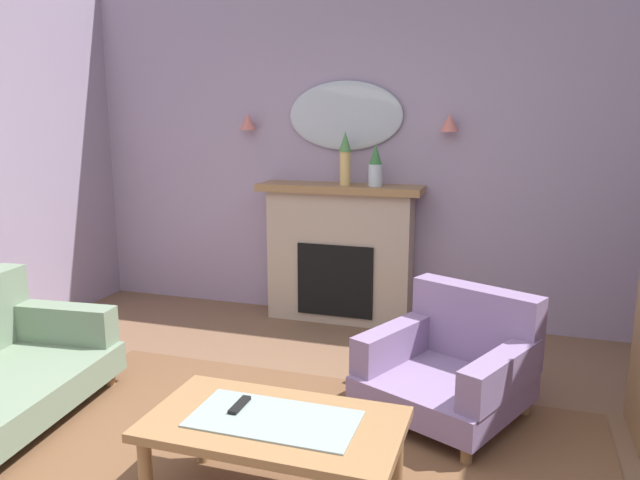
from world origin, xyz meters
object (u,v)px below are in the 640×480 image
mantel_vase_centre (375,166)px  wall_sconce_left (248,122)px  fireplace (339,255)px  mantel_vase_left (345,157)px  wall_sconce_right (449,122)px  tv_remote (240,406)px  wall_mirror (345,116)px  coffee_table (274,432)px  armchair_near_fireplace (453,363)px

mantel_vase_centre → wall_sconce_left: 1.21m
fireplace → mantel_vase_left: (0.05, -0.03, 0.82)m
wall_sconce_right → wall_sconce_left: bearing=180.0°
fireplace → wall_sconce_left: 1.38m
mantel_vase_centre → wall_sconce_right: bearing=12.3°
wall_sconce_right → tv_remote: size_ratio=0.88×
wall_mirror → mantel_vase_centre: bearing=-29.5°
wall_sconce_left → coffee_table: size_ratio=0.13×
wall_mirror → mantel_vase_left: bearing=-73.6°
mantel_vase_left → mantel_vase_centre: size_ratio=1.28×
coffee_table → armchair_near_fireplace: armchair_near_fireplace is taller
tv_remote → armchair_near_fireplace: armchair_near_fireplace is taller
mantel_vase_left → armchair_near_fireplace: 2.00m
mantel_vase_centre → armchair_near_fireplace: mantel_vase_centre is taller
mantel_vase_left → mantel_vase_centre: 0.26m
wall_sconce_right → armchair_near_fireplace: 2.00m
wall_sconce_right → mantel_vase_centre: bearing=-167.7°
mantel_vase_centre → tv_remote: (-0.05, -2.45, -0.87)m
wall_mirror → armchair_near_fireplace: (1.08, -1.50, -1.40)m
mantel_vase_left → wall_mirror: (-0.05, 0.17, 0.32)m
armchair_near_fireplace → coffee_table: bearing=-118.8°
wall_sconce_right → armchair_near_fireplace: size_ratio=0.13×
coffee_table → tv_remote: size_ratio=6.88×
armchair_near_fireplace → wall_mirror: bearing=125.8°
fireplace → wall_sconce_left: wall_sconce_left is taller
mantel_vase_left → wall_sconce_right: size_ratio=3.06×
tv_remote → armchair_near_fireplace: 1.40m
mantel_vase_centre → coffee_table: mantel_vase_centre is taller
wall_mirror → coffee_table: size_ratio=0.87×
wall_mirror → armchair_near_fireplace: bearing=-54.2°
armchair_near_fireplace → fireplace: bearing=128.5°
wall_mirror → armchair_near_fireplace: size_ratio=0.89×
mantel_vase_centre → tv_remote: size_ratio=2.09×
fireplace → mantel_vase_centre: bearing=-5.4°
wall_sconce_right → tv_remote: (-0.60, -2.57, -1.21)m
mantel_vase_left → wall_sconce_left: wall_sconce_left is taller
mantel_vase_centre → armchair_near_fireplace: (0.78, -1.33, -1.01)m
mantel_vase_left → mantel_vase_centre: (0.25, 0.00, -0.07)m
wall_sconce_right → wall_mirror: bearing=176.6°
wall_mirror → wall_sconce_left: size_ratio=6.86×
mantel_vase_left → wall_sconce_left: (-0.90, 0.12, 0.27)m
mantel_vase_centre → wall_mirror: (-0.30, 0.17, 0.39)m
coffee_table → wall_sconce_left: bearing=116.1°
mantel_vase_left → tv_remote: size_ratio=2.68×
wall_mirror → armchair_near_fireplace: wall_mirror is taller
tv_remote → wall_sconce_left: bearing=113.2°
fireplace → wall_mirror: (-0.00, 0.14, 1.14)m
mantel_vase_centre → wall_sconce_left: (-1.15, 0.12, 0.34)m
mantel_vase_left → tv_remote: mantel_vase_left is taller
fireplace → wall_sconce_left: bearing=173.8°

